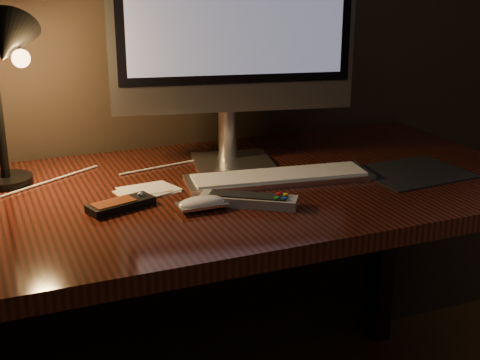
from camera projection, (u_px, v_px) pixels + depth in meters
name	position (u px, v px, depth m)	size (l,w,h in m)	color
desk	(191.00, 229.00, 1.62)	(1.60, 0.75, 0.75)	#3F160E
monitor	(233.00, 14.00, 1.58)	(0.59, 0.21, 0.63)	silver
keyboard	(279.00, 177.00, 1.57)	(0.44, 0.12, 0.02)	silver
mousepad	(413.00, 172.00, 1.62)	(0.25, 0.20, 0.00)	black
mouse	(202.00, 205.00, 1.39)	(0.10, 0.05, 0.02)	white
media_remote	(121.00, 204.00, 1.39)	(0.15, 0.09, 0.03)	black
tv_remote	(248.00, 200.00, 1.41)	(0.20, 0.16, 0.03)	#949799
papers	(147.00, 191.00, 1.49)	(0.13, 0.09, 0.01)	white
desk_lamp	(7.00, 67.00, 1.44)	(0.18, 0.20, 0.41)	black
cable	(113.00, 174.00, 1.61)	(0.01, 0.01, 0.61)	white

